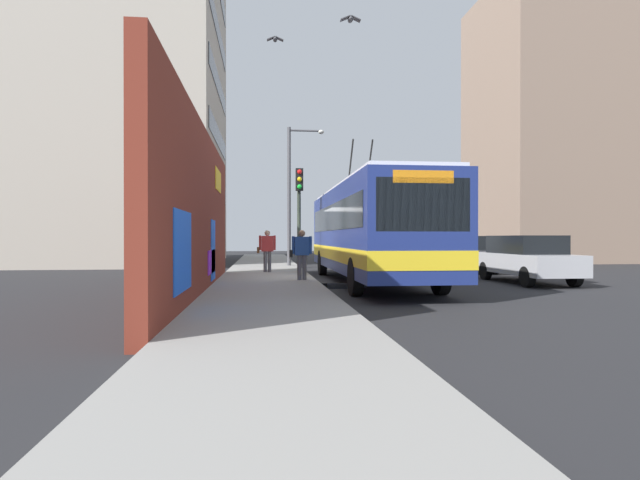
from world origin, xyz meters
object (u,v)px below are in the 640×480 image
traffic_light (299,202)px  city_bus (369,229)px  parked_car_navy (425,250)px  pedestrian_midblock (267,248)px  street_lamp (293,186)px  parked_car_silver (526,258)px  parked_car_dark_gray (462,253)px  pedestrian_at_curb (302,251)px

traffic_light → city_bus: bearing=-140.9°
parked_car_navy → traffic_light: (-7.52, 7.35, 2.02)m
city_bus → pedestrian_midblock: (3.61, 3.36, -0.68)m
city_bus → street_lamp: (8.31, 2.05, 2.24)m
city_bus → traffic_light: size_ratio=2.91×
parked_car_silver → pedestrian_midblock: 9.54m
parked_car_dark_gray → traffic_light: bearing=107.5°
pedestrian_at_curb → city_bus: bearing=-81.9°
parked_car_navy → traffic_light: traffic_light is taller
pedestrian_midblock → pedestrian_at_curb: bearing=-164.7°
parked_car_navy → pedestrian_at_curb: size_ratio=2.61×
city_bus → pedestrian_at_curb: (-0.33, 2.28, -0.71)m
city_bus → pedestrian_at_curb: city_bus is taller
city_bus → pedestrian_midblock: size_ratio=7.06×
parked_car_silver → pedestrian_midblock: (4.20, 8.56, 0.28)m
parked_car_dark_gray → city_bus: bearing=133.7°
parked_car_silver → parked_car_navy: 10.75m
parked_car_dark_gray → pedestrian_midblock: (-1.35, 8.56, 0.28)m
pedestrian_at_curb → parked_car_dark_gray: bearing=-54.7°
parked_car_navy → street_lamp: 8.14m
parked_car_silver → pedestrian_at_curb: pedestrian_at_curb is taller
city_bus → street_lamp: bearing=13.9°
traffic_light → pedestrian_midblock: bearing=51.2°
parked_car_silver → pedestrian_at_curb: (0.27, 7.48, 0.25)m
parked_car_silver → traffic_light: bearing=66.3°
parked_car_dark_gray → pedestrian_at_curb: 9.17m
street_lamp → parked_car_dark_gray: bearing=-114.7°
parked_car_navy → pedestrian_at_curb: pedestrian_at_curb is taller
pedestrian_at_curb → traffic_light: bearing=-2.5°
parked_car_navy → traffic_light: bearing=135.7°
parked_car_dark_gray → street_lamp: size_ratio=0.70×
parked_car_silver → parked_car_navy: bearing=-0.0°
pedestrian_at_curb → street_lamp: 9.12m
parked_car_dark_gray → parked_car_navy: same height
city_bus → street_lamp: street_lamp is taller
city_bus → parked_car_dark_gray: (4.96, -5.20, -0.96)m
parked_car_silver → street_lamp: (8.90, 7.25, 3.20)m
parked_car_silver → street_lamp: street_lamp is taller
traffic_light → parked_car_silver: bearing=-113.7°
street_lamp → traffic_light: bearing=179.0°
parked_car_dark_gray → pedestrian_midblock: pedestrian_midblock is taller
city_bus → street_lamp: 8.84m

